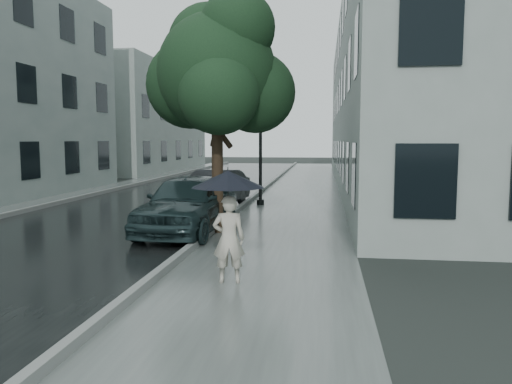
# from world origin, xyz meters

# --- Properties ---
(ground) EXTENTS (120.00, 120.00, 0.00)m
(ground) POSITION_xyz_m (0.00, 0.00, 0.00)
(ground) COLOR black
(ground) RESTS_ON ground
(sidewalk) EXTENTS (3.50, 60.00, 0.01)m
(sidewalk) POSITION_xyz_m (0.25, 12.00, 0.00)
(sidewalk) COLOR slate
(sidewalk) RESTS_ON ground
(kerb_near) EXTENTS (0.15, 60.00, 0.15)m
(kerb_near) POSITION_xyz_m (-1.57, 12.00, 0.07)
(kerb_near) COLOR slate
(kerb_near) RESTS_ON ground
(asphalt_road) EXTENTS (6.85, 60.00, 0.00)m
(asphalt_road) POSITION_xyz_m (-5.08, 12.00, 0.00)
(asphalt_road) COLOR black
(asphalt_road) RESTS_ON ground
(kerb_far) EXTENTS (0.15, 60.00, 0.15)m
(kerb_far) POSITION_xyz_m (-8.57, 12.00, 0.07)
(kerb_far) COLOR slate
(kerb_far) RESTS_ON ground
(sidewalk_far) EXTENTS (1.70, 60.00, 0.01)m
(sidewalk_far) POSITION_xyz_m (-9.50, 12.00, 0.00)
(sidewalk_far) COLOR #4C5451
(sidewalk_far) RESTS_ON ground
(building_near) EXTENTS (7.02, 36.00, 9.00)m
(building_near) POSITION_xyz_m (5.47, 19.50, 4.50)
(building_near) COLOR gray
(building_near) RESTS_ON ground
(building_far_b) EXTENTS (7.02, 18.00, 8.00)m
(building_far_b) POSITION_xyz_m (-13.77, 30.00, 4.00)
(building_far_b) COLOR gray
(building_far_b) RESTS_ON ground
(pedestrian) EXTENTS (0.60, 0.44, 1.49)m
(pedestrian) POSITION_xyz_m (-0.28, -0.64, 0.75)
(pedestrian) COLOR #BAB5A3
(pedestrian) RESTS_ON sidewalk
(umbrella) EXTENTS (1.47, 1.47, 1.02)m
(umbrella) POSITION_xyz_m (-0.28, -0.67, 1.77)
(umbrella) COLOR black
(umbrella) RESTS_ON ground
(street_tree) EXTENTS (3.98, 3.62, 6.10)m
(street_tree) POSITION_xyz_m (-1.45, 4.02, 4.15)
(street_tree) COLOR #332619
(street_tree) RESTS_ON ground
(lamp_post) EXTENTS (0.83, 0.44, 5.57)m
(lamp_post) POSITION_xyz_m (-1.19, 9.52, 3.17)
(lamp_post) COLOR black
(lamp_post) RESTS_ON ground
(car_near) EXTENTS (2.07, 4.63, 1.55)m
(car_near) POSITION_xyz_m (-2.20, 3.77, 0.78)
(car_near) COLOR #1C2E2F
(car_near) RESTS_ON ground
(car_far) EXTENTS (2.06, 4.23, 1.34)m
(car_far) POSITION_xyz_m (-2.60, 8.55, 0.67)
(car_far) COLOR #25272A
(car_far) RESTS_ON ground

